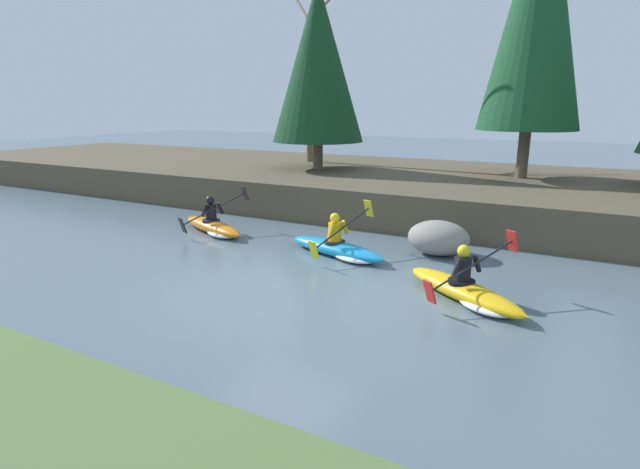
% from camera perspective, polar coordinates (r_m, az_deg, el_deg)
% --- Properties ---
extents(ground_plane, '(90.00, 90.00, 0.00)m').
position_cam_1_polar(ground_plane, '(9.43, -4.47, -6.51)').
color(ground_plane, slate).
extents(riverbank_far, '(44.00, 9.16, 1.08)m').
position_cam_1_polar(riverbank_far, '(17.82, 12.36, 5.10)').
color(riverbank_far, brown).
rests_on(riverbank_far, ground).
extents(conifer_tree_far_left, '(3.28, 3.28, 6.47)m').
position_cam_1_polar(conifer_tree_far_left, '(18.55, -0.25, 19.03)').
color(conifer_tree_far_left, brown).
rests_on(conifer_tree_far_left, riverbank_far).
extents(conifer_tree_left, '(3.09, 3.09, 9.01)m').
position_cam_1_polar(conifer_tree_left, '(17.68, 23.71, 23.10)').
color(conifer_tree_left, brown).
rests_on(conifer_tree_left, riverbank_far).
extents(bare_tree_upstream, '(4.11, 4.06, 7.51)m').
position_cam_1_polar(bare_tree_upstream, '(21.08, -1.05, 17.98)').
color(bare_tree_upstream, '#7A664C').
rests_on(bare_tree_upstream, riverbank_far).
extents(kayaker_lead, '(2.60, 2.00, 1.20)m').
position_cam_1_polar(kayaker_lead, '(9.26, 16.55, -6.20)').
color(kayaker_lead, yellow).
rests_on(kayaker_lead, ground).
extents(kayaker_middle, '(2.78, 2.04, 1.20)m').
position_cam_1_polar(kayaker_middle, '(11.44, 2.32, -1.60)').
color(kayaker_middle, '#1993D6').
rests_on(kayaker_middle, ground).
extents(kayaker_trailing, '(2.74, 1.99, 1.20)m').
position_cam_1_polar(kayaker_trailing, '(13.82, -11.96, 0.95)').
color(kayaker_trailing, orange).
rests_on(kayaker_trailing, ground).
extents(boulder_midstream, '(1.42, 1.11, 0.80)m').
position_cam_1_polar(boulder_midstream, '(11.86, 13.38, -0.38)').
color(boulder_midstream, gray).
rests_on(boulder_midstream, ground).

